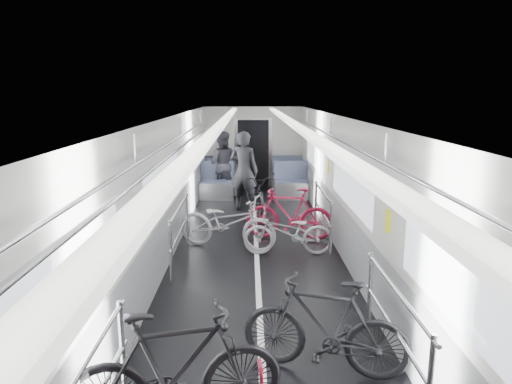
% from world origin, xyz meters
% --- Properties ---
extents(car_shell, '(3.02, 14.01, 2.41)m').
position_xyz_m(car_shell, '(0.00, 1.78, 1.13)').
color(car_shell, black).
rests_on(car_shell, ground).
extents(bike_left_mid, '(1.89, 0.91, 1.10)m').
position_xyz_m(bike_left_mid, '(-0.74, -3.65, 0.55)').
color(bike_left_mid, black).
rests_on(bike_left_mid, floor).
extents(bike_left_far, '(1.97, 1.22, 0.98)m').
position_xyz_m(bike_left_far, '(-0.53, 0.97, 0.49)').
color(bike_left_far, '#AFAFB4').
rests_on(bike_left_far, floor).
extents(bike_right_near, '(1.76, 0.95, 1.02)m').
position_xyz_m(bike_right_near, '(0.63, -2.87, 0.51)').
color(bike_right_near, black).
rests_on(bike_right_near, floor).
extents(bike_right_mid, '(1.58, 0.57, 0.82)m').
position_xyz_m(bike_right_mid, '(0.55, 0.61, 0.41)').
color(bike_right_mid, '#9F9FA4').
rests_on(bike_right_mid, floor).
extents(bike_right_far, '(1.76, 0.75, 1.03)m').
position_xyz_m(bike_right_far, '(0.64, 1.48, 0.51)').
color(bike_right_far, maroon).
rests_on(bike_right_far, floor).
extents(bike_aisle, '(0.89, 1.80, 0.91)m').
position_xyz_m(bike_aisle, '(0.04, 3.71, 0.45)').
color(bike_aisle, black).
rests_on(bike_aisle, floor).
extents(person_standing, '(0.81, 0.67, 1.92)m').
position_xyz_m(person_standing, '(-0.25, 3.81, 0.96)').
color(person_standing, black).
rests_on(person_standing, floor).
extents(person_seated, '(0.89, 0.71, 1.79)m').
position_xyz_m(person_seated, '(-0.88, 5.35, 0.90)').
color(person_seated, '#2D2B33').
rests_on(person_seated, floor).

